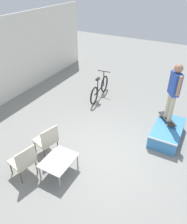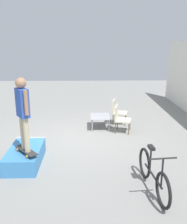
% 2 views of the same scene
% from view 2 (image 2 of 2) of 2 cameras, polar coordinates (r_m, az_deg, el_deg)
% --- Properties ---
extents(ground_plane, '(24.00, 24.00, 0.00)m').
position_cam_2_polar(ground_plane, '(7.96, -3.42, -6.22)').
color(ground_plane, gray).
extents(skate_ramp_box, '(1.49, 0.79, 0.42)m').
position_cam_2_polar(skate_ramp_box, '(6.64, -15.34, -9.66)').
color(skate_ramp_box, '#3D84C6').
rests_on(skate_ramp_box, ground_plane).
extents(skateboard_on_ramp, '(0.75, 0.67, 0.07)m').
position_cam_2_polar(skateboard_on_ramp, '(6.25, -15.13, -8.45)').
color(skateboard_on_ramp, '#2D2D2D').
rests_on(skateboard_on_ramp, skate_ramp_box).
extents(person_skater, '(0.49, 0.38, 1.73)m').
position_cam_2_polar(person_skater, '(5.90, -15.86, 0.74)').
color(person_skater, '#C6B793').
rests_on(person_skater, skateboard_on_ramp).
extents(coffee_table, '(0.87, 0.68, 0.44)m').
position_cam_2_polar(coffee_table, '(8.85, 1.53, -1.21)').
color(coffee_table, '#9E9EA3').
rests_on(coffee_table, ground_plane).
extents(patio_chair_left, '(0.62, 0.62, 0.91)m').
position_cam_2_polar(patio_chair_left, '(9.32, 5.47, 0.34)').
color(patio_chair_left, brown).
rests_on(patio_chair_left, ground_plane).
extents(patio_chair_right, '(0.64, 0.64, 0.91)m').
position_cam_2_polar(patio_chair_right, '(8.49, 6.17, -1.26)').
color(patio_chair_right, brown).
rests_on(patio_chair_right, ground_plane).
extents(bicycle, '(1.77, 0.52, 0.96)m').
position_cam_2_polar(bicycle, '(5.42, 13.45, -13.69)').
color(bicycle, black).
rests_on(bicycle, ground_plane).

